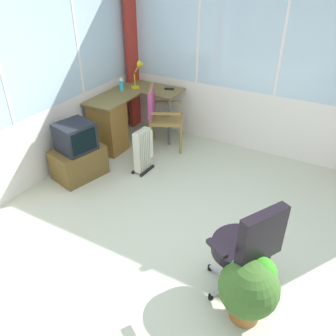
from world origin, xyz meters
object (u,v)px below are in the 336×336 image
at_px(potted_plant, 250,287).
at_px(space_heater, 143,150).
at_px(desk, 112,123).
at_px(wooden_armchair, 158,110).
at_px(desk_lamp, 140,70).
at_px(tv_on_stand, 78,154).
at_px(office_chair, 249,245).
at_px(spray_bottle, 121,84).
at_px(tv_remote, 169,89).

bearing_deg(potted_plant, space_heater, 52.45).
bearing_deg(desk, wooden_armchair, -54.88).
height_order(desk_lamp, tv_on_stand, desk_lamp).
distance_m(office_chair, space_heater, 2.28).
bearing_deg(space_heater, potted_plant, -127.55).
distance_m(spray_bottle, tv_on_stand, 1.38).
bearing_deg(desk_lamp, office_chair, -132.15).
bearing_deg(tv_on_stand, spray_bottle, 7.35).
bearing_deg(desk_lamp, potted_plant, -133.48).
xyz_separation_m(wooden_armchair, tv_on_stand, (-1.24, 0.49, -0.25)).
relative_size(desk, spray_bottle, 6.00).
relative_size(office_chair, potted_plant, 1.64).
distance_m(tv_remote, tv_on_stand, 1.77).
height_order(spray_bottle, space_heater, spray_bottle).
relative_size(tv_remote, spray_bottle, 0.69).
height_order(wooden_armchair, office_chair, office_chair).
relative_size(tv_remote, tv_on_stand, 0.20).
xyz_separation_m(desk, potted_plant, (-1.80, -2.71, -0.08)).
distance_m(spray_bottle, potted_plant, 3.60).
relative_size(desk, tv_remote, 8.64).
height_order(office_chair, space_heater, office_chair).
relative_size(wooden_armchair, space_heater, 1.54).
height_order(spray_bottle, tv_on_stand, spray_bottle).
height_order(desk, tv_on_stand, desk).
height_order(desk_lamp, tv_remote, desk_lamp).
distance_m(tv_remote, wooden_armchair, 0.46).
distance_m(space_heater, potted_plant, 2.48).
bearing_deg(desk_lamp, tv_remote, -75.66).
relative_size(desk_lamp, potted_plant, 0.69).
xyz_separation_m(office_chair, space_heater, (1.30, 1.86, -0.25)).
height_order(tv_on_stand, potted_plant, tv_on_stand).
xyz_separation_m(spray_bottle, space_heater, (-0.71, -0.82, -0.58)).
relative_size(desk, office_chair, 1.33).
bearing_deg(tv_remote, spray_bottle, 102.26).
xyz_separation_m(desk, wooden_armchair, (0.40, -0.57, 0.17)).
xyz_separation_m(spray_bottle, office_chair, (-2.00, -2.68, -0.32)).
bearing_deg(desk, office_chair, -121.47).
relative_size(wooden_armchair, potted_plant, 1.58).
bearing_deg(desk, space_heater, -111.54).
bearing_deg(office_chair, space_heater, 55.04).
xyz_separation_m(desk, tv_remote, (0.81, -0.53, 0.36)).
bearing_deg(desk, tv_on_stand, -174.46).
height_order(office_chair, potted_plant, office_chair).
bearing_deg(office_chair, desk, 58.53).
bearing_deg(potted_plant, wooden_armchair, 44.20).
distance_m(desk_lamp, wooden_armchair, 0.73).
distance_m(tv_on_stand, space_heater, 0.86).
distance_m(wooden_armchair, office_chair, 2.84).
distance_m(tv_on_stand, potted_plant, 2.80).
bearing_deg(office_chair, desk_lamp, 47.85).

